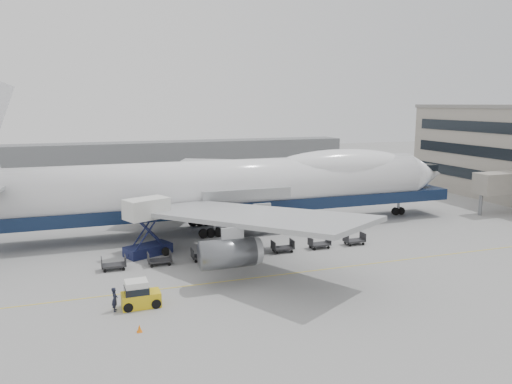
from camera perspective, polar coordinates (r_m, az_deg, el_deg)
name	(u,v)px	position (r m, az deg, el deg)	size (l,w,h in m)	color
ground	(264,256)	(52.80, 0.90, -7.31)	(260.00, 260.00, 0.00)	gray
apron_line	(286,274)	(47.50, 3.44, -9.34)	(60.00, 0.15, 0.01)	gold
hangar	(117,158)	(118.14, -15.65, 3.75)	(110.00, 8.00, 7.00)	slate
airliner	(236,185)	(62.79, -2.32, 0.76)	(67.00, 55.30, 19.98)	white
catering_truck	(147,223)	(53.57, -12.35, -3.48)	(5.30, 4.53, 6.05)	#171D45
baggage_tug	(139,295)	(40.96, -13.20, -11.40)	(3.01, 1.70, 2.18)	gold
ground_worker	(115,299)	(40.66, -15.85, -11.72)	(0.69, 0.46, 1.90)	black
traffic_cone	(139,328)	(37.09, -13.18, -14.95)	(0.37, 0.37, 0.55)	orange
dolly_0	(114,264)	(50.33, -15.95, -7.96)	(2.30, 1.35, 1.30)	#2D2D30
dolly_1	(160,260)	(50.72, -10.96, -7.61)	(2.30, 1.35, 1.30)	#2D2D30
dolly_2	(203,255)	(51.48, -6.08, -7.21)	(2.30, 1.35, 1.30)	#2D2D30
dolly_3	(244,251)	(52.60, -1.39, -6.78)	(2.30, 1.35, 1.30)	#2D2D30
dolly_4	(283,247)	(54.05, 3.06, -6.32)	(2.30, 1.35, 1.30)	#2D2D30
dolly_5	(319,243)	(55.82, 7.26, -5.86)	(2.30, 1.35, 1.30)	#2D2D30
dolly_6	(354,240)	(57.86, 11.17, -5.40)	(2.30, 1.35, 1.30)	#2D2D30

